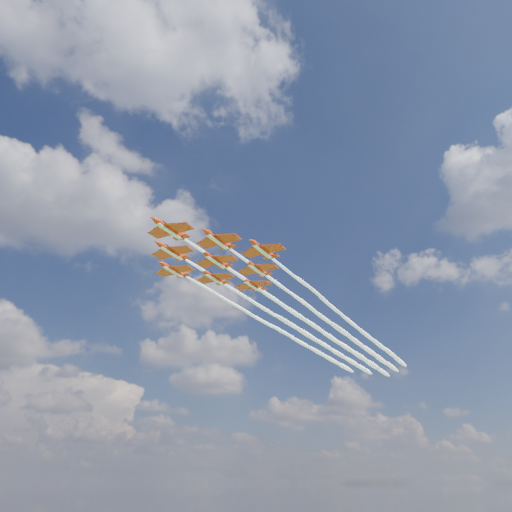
{
  "coord_description": "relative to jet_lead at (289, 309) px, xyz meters",
  "views": [
    {
      "loc": [
        -28.32,
        -113.85,
        32.54
      ],
      "look_at": [
        2.68,
        1.87,
        87.36
      ],
      "focal_mm": 35.0,
      "sensor_mm": 36.0,
      "label": 1
    }
  ],
  "objects": [
    {
      "name": "jet_row2_starb",
      "position": [
        1.8,
        11.8,
        0.0
      ],
      "size": [
        95.55,
        101.22,
        3.1
      ],
      "rotation": [
        0.0,
        0.0,
        0.81
      ],
      "color": "#B6260A"
    },
    {
      "name": "jet_row3_starb",
      "position": [
        3.6,
        23.6,
        0.0
      ],
      "size": [
        95.55,
        101.22,
        3.1
      ],
      "rotation": [
        0.0,
        0.0,
        0.81
      ],
      "color": "#B6260A"
    },
    {
      "name": "jet_row4_starb",
      "position": [
        15.27,
        26.09,
        0.0
      ],
      "size": [
        95.55,
        101.22,
        3.1
      ],
      "rotation": [
        0.0,
        0.0,
        0.81
      ],
      "color": "#B6260A"
    },
    {
      "name": "jet_row4_port",
      "position": [
        25.14,
        16.79,
        0.0
      ],
      "size": [
        95.55,
        101.22,
        3.1
      ],
      "rotation": [
        0.0,
        0.0,
        0.81
      ],
      "color": "#B6260A"
    },
    {
      "name": "jet_row2_port",
      "position": [
        11.67,
        2.49,
        0.0
      ],
      "size": [
        95.55,
        101.22,
        3.1
      ],
      "rotation": [
        0.0,
        0.0,
        0.81
      ],
      "color": "#B6260A"
    },
    {
      "name": "jet_row3_port",
      "position": [
        23.35,
        4.99,
        0.0
      ],
      "size": [
        95.55,
        101.22,
        3.1
      ],
      "rotation": [
        0.0,
        0.0,
        0.81
      ],
      "color": "#B6260A"
    },
    {
      "name": "jet_lead",
      "position": [
        0.0,
        0.0,
        0.0
      ],
      "size": [
        95.55,
        101.22,
        3.1
      ],
      "rotation": [
        0.0,
        0.0,
        0.81
      ],
      "color": "#B6260A"
    },
    {
      "name": "jet_row3_centre",
      "position": [
        13.47,
        14.29,
        0.0
      ],
      "size": [
        95.55,
        101.22,
        3.1
      ],
      "rotation": [
        0.0,
        0.0,
        0.81
      ],
      "color": "#B6260A"
    },
    {
      "name": "jet_tail",
      "position": [
        26.94,
        28.58,
        0.0
      ],
      "size": [
        95.55,
        101.22,
        3.1
      ],
      "rotation": [
        0.0,
        0.0,
        0.81
      ],
      "color": "#B6260A"
    }
  ]
}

